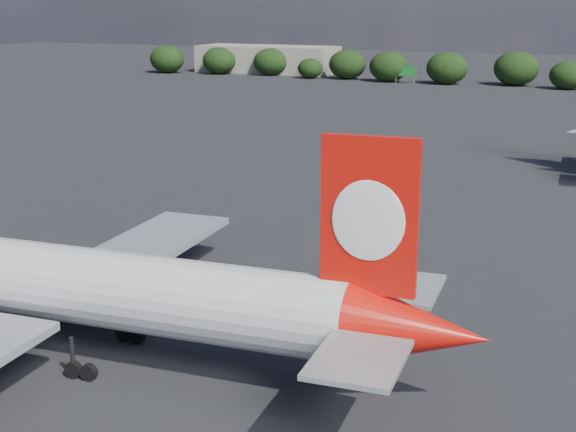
% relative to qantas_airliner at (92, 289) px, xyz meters
% --- Properties ---
extents(ground, '(500.00, 500.00, 0.00)m').
position_rel_qantas_airliner_xyz_m(ground, '(-6.58, 56.76, -4.58)').
color(ground, black).
rests_on(ground, ground).
extents(qantas_airliner, '(46.05, 43.76, 15.04)m').
position_rel_qantas_airliner_xyz_m(qantas_airliner, '(0.00, 0.00, 0.00)').
color(qantas_airliner, silver).
rests_on(qantas_airliner, ground).
extents(terminal_building, '(42.00, 16.00, 8.00)m').
position_rel_qantas_airliner_xyz_m(terminal_building, '(-71.58, 188.76, -0.58)').
color(terminal_building, gray).
rests_on(terminal_building, ground).
extents(highway_sign, '(6.00, 0.30, 4.50)m').
position_rel_qantas_airliner_xyz_m(highway_sign, '(-24.58, 172.76, -1.45)').
color(highway_sign, '#156D25').
rests_on(highway_sign, ground).
extents(billboard_yellow, '(5.00, 0.30, 5.50)m').
position_rel_qantas_airliner_xyz_m(billboard_yellow, '(5.42, 178.76, -0.71)').
color(billboard_yellow, gold).
rests_on(billboard_yellow, ground).
extents(horizon_treeline, '(205.98, 16.31, 8.85)m').
position_rel_qantas_airliner_xyz_m(horizon_treeline, '(-0.45, 176.72, -0.58)').
color(horizon_treeline, black).
rests_on(horizon_treeline, ground).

